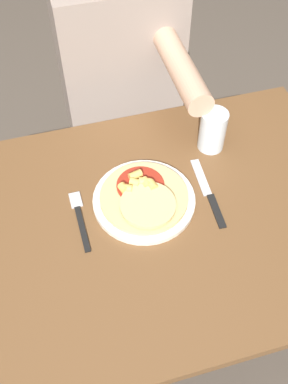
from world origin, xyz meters
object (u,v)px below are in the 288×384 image
dining_table (133,249)px  drinking_glass (213,130)px  person_diner (121,71)px  pizza (144,197)px  plate (144,200)px  fork (80,217)px  knife (208,193)px

dining_table → drinking_glass: (0.27, 0.19, 0.18)m
drinking_glass → person_diner: size_ratio=0.10×
pizza → drinking_glass: size_ratio=1.86×
plate → fork: 0.16m
dining_table → fork: 0.18m
pizza → drinking_glass: drinking_glass is taller
knife → drinking_glass: 0.18m
person_diner → plate: bearing=-97.9°
dining_table → knife: knife is taller
knife → person_diner: (-0.09, 0.56, -0.02)m
fork → plate: bearing=0.8°
knife → drinking_glass: drinking_glass is taller
plate → drinking_glass: 0.27m
dining_table → pizza: 0.16m
dining_table → plate: size_ratio=4.57×
plate → person_diner: bearing=82.1°
dining_table → drinking_glass: size_ratio=9.89×
plate → fork: bearing=-179.2°
fork → person_diner: (0.24, 0.54, -0.02)m
fork → person_diner: size_ratio=0.15×
dining_table → fork: (-0.12, 0.05, 0.12)m
pizza → knife: (0.16, -0.02, -0.02)m
plate → pizza: bearing=-98.8°
dining_table → plate: bearing=50.9°
plate → dining_table: bearing=-129.1°
fork → knife: bearing=-3.1°
fork → knife: 0.32m
dining_table → knife: 0.24m
knife → drinking_glass: (0.06, 0.15, 0.06)m
drinking_glass → person_diner: (-0.15, 0.41, -0.08)m
knife → drinking_glass: bearing=67.6°
fork → drinking_glass: drinking_glass is taller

